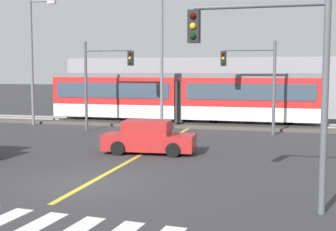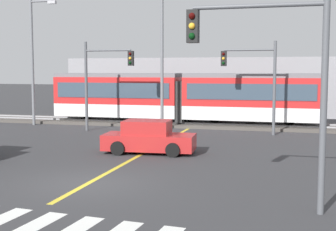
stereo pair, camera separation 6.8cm
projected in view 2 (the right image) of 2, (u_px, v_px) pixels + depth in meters
ground_plane at (88, 183)px, 15.82m from camera, size 200.00×200.00×0.00m
track_bed at (195, 124)px, 32.46m from camera, size 120.00×4.00×0.18m
rail_near at (192, 123)px, 31.76m from camera, size 120.00×0.08×0.10m
rail_far at (197, 121)px, 33.14m from camera, size 120.00×0.08×0.10m
light_rail_tram at (183, 96)px, 32.49m from camera, size 18.50×2.64×3.43m
crosswalk_stripe_4 at (27, 230)px, 11.22m from camera, size 0.77×2.83×0.01m
lane_centre_line at (146, 152)px, 21.94m from camera, size 0.20×17.93×0.01m
sedan_crossing at (149, 138)px, 21.60m from camera, size 4.32×2.16×1.52m
traffic_light_far_left at (102, 73)px, 29.09m from camera, size 3.25×0.38×5.59m
traffic_light_far_right at (255, 74)px, 27.58m from camera, size 3.25×0.38×5.52m
traffic_light_near_right at (275, 66)px, 12.41m from camera, size 3.75×0.38×5.96m
street_lamp_west at (34, 54)px, 32.24m from camera, size 2.01×0.28×8.69m
street_lamp_centre at (164, 53)px, 29.21m from camera, size 1.86×0.28×8.69m
building_backdrop_far at (217, 86)px, 41.88m from camera, size 26.12×6.00×4.88m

